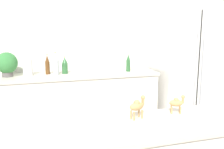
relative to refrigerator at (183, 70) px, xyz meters
The scene contains 11 objects.
wall_back 1.32m from the refrigerator, 160.91° to the left, with size 8.00×0.06×2.55m.
back_counter 1.66m from the refrigerator, behind, with size 2.17×0.63×0.94m.
refrigerator is the anchor object (origin of this frame).
potted_plant 2.52m from the refrigerator, behind, with size 0.27×0.27×0.31m.
paper_towel_roll 2.26m from the refrigerator, behind, with size 0.12×0.12×0.22m.
back_bottle_0 1.91m from the refrigerator, behind, with size 0.08×0.08×0.30m.
back_bottle_1 0.90m from the refrigerator, behind, with size 0.06×0.06×0.26m.
back_bottle_2 1.79m from the refrigerator, behind, with size 0.08×0.08×0.23m.
back_bottle_3 2.02m from the refrigerator, behind, with size 0.06×0.06×0.27m.
camel_figurine 2.27m from the refrigerator, 130.42° to the right, with size 0.13×0.09×0.16m.
camel_figurine_second 2.06m from the refrigerator, 123.88° to the right, with size 0.12×0.08×0.14m.
Camera 1 is at (-0.93, -0.97, 1.56)m, focal length 40.00 mm.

